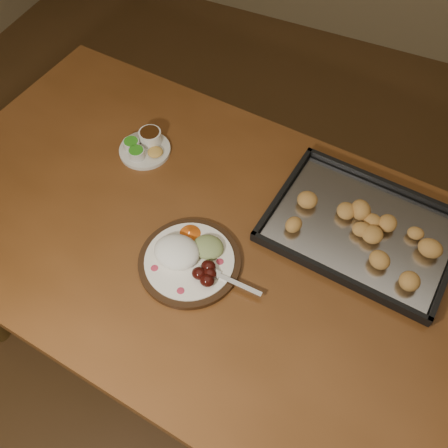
% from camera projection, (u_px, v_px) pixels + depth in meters
% --- Properties ---
extents(ground, '(4.00, 4.00, 0.00)m').
position_uv_depth(ground, '(220.00, 328.00, 1.93)').
color(ground, '#53351C').
rests_on(ground, ground).
extents(dining_table, '(1.58, 1.05, 0.75)m').
position_uv_depth(dining_table, '(196.00, 247.00, 1.37)').
color(dining_table, brown).
rests_on(dining_table, ground).
extents(dinner_plate, '(0.32, 0.25, 0.06)m').
position_uv_depth(dinner_plate, '(188.00, 257.00, 1.22)').
color(dinner_plate, black).
rests_on(dinner_plate, dining_table).
extents(condiment_saucer, '(0.15, 0.15, 0.05)m').
position_uv_depth(condiment_saucer, '(145.00, 146.00, 1.43)').
color(condiment_saucer, beige).
rests_on(condiment_saucer, dining_table).
extents(baking_tray, '(0.50, 0.39, 0.05)m').
position_uv_depth(baking_tray, '(362.00, 227.00, 1.27)').
color(baking_tray, black).
rests_on(baking_tray, dining_table).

